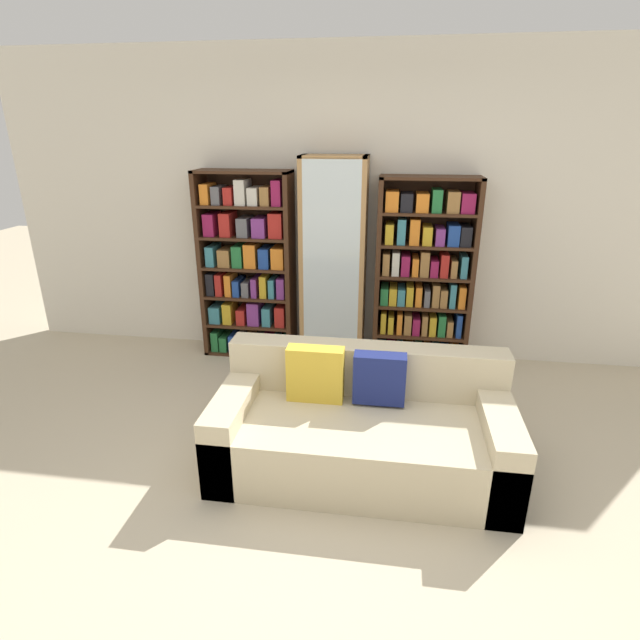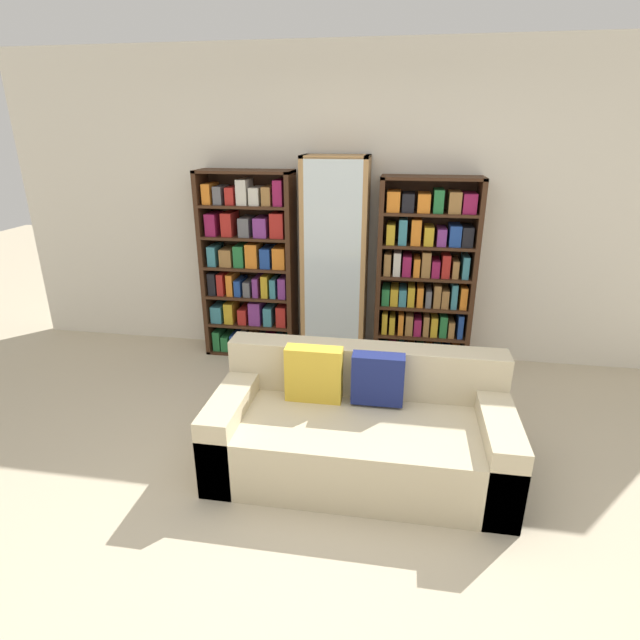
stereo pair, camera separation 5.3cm
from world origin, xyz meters
The scene contains 7 objects.
ground_plane centered at (0.00, 0.00, 0.00)m, with size 16.00×16.00×0.00m, color beige.
wall_back centered at (0.00, 2.43, 1.35)m, with size 6.55×0.06×2.70m.
couch centered at (0.18, 0.62, 0.26)m, with size 1.80×0.85×0.75m.
bookshelf_left centered at (-0.99, 2.23, 0.83)m, with size 0.84×0.32×1.69m.
display_cabinet centered at (-0.20, 2.21, 0.91)m, with size 0.56×0.36×1.82m.
bookshelf_right centered at (0.59, 2.23, 0.81)m, with size 0.83×0.32×1.66m.
wine_bottle centered at (0.25, 1.41, 0.16)m, with size 0.09×0.09×0.38m.
Camera 1 is at (0.31, -2.06, 2.02)m, focal length 28.00 mm.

